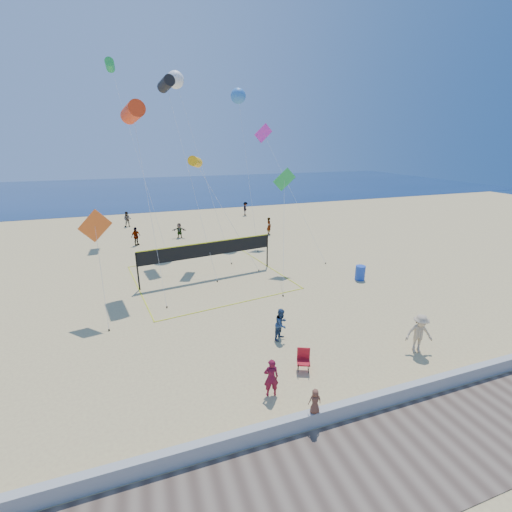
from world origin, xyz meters
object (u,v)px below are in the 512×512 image
object	(u,v)px
woman	(271,378)
camp_chair	(303,358)
trash_barrel	(360,273)
volleyball_net	(208,253)

from	to	relation	value
woman	camp_chair	distance (m)	2.07
trash_barrel	volleyball_net	bearing A→B (deg)	158.34
trash_barrel	volleyball_net	xyz separation A→B (m)	(-9.82, 3.90, 1.28)
trash_barrel	camp_chair	bearing A→B (deg)	-137.06
volleyball_net	woman	bearing A→B (deg)	-99.23
trash_barrel	volleyball_net	distance (m)	10.64
camp_chair	trash_barrel	distance (m)	11.23
woman	volleyball_net	size ratio (longest dim) A/B	0.14
camp_chair	volleyball_net	xyz separation A→B (m)	(-1.59, 11.55, 1.23)
woman	trash_barrel	bearing A→B (deg)	-130.29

